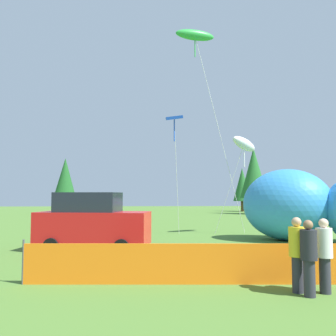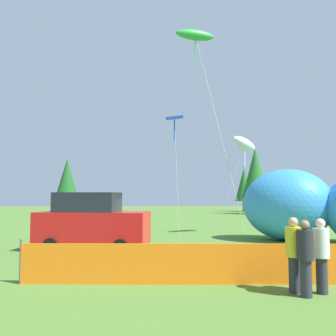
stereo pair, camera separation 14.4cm
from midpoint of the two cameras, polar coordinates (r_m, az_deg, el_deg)
name	(u,v)px [view 2 (the right image)]	position (r m, az deg, el deg)	size (l,w,h in m)	color
ground_plane	(205,255)	(13.95, 5.96, -13.07)	(120.00, 120.00, 0.00)	#4C752D
parked_car	(92,222)	(15.14, -11.29, -8.14)	(4.57, 2.51, 2.27)	red
folding_chair	(334,243)	(14.37, 24.24, -10.34)	(0.74, 0.74, 0.92)	black
inflatable_cat	(311,208)	(18.82, 21.15, -5.66)	(6.93, 5.74, 3.42)	#338CD8
safety_fence	(214,264)	(9.48, 7.42, -14.30)	(9.49, 0.73, 1.08)	orange
spectator_in_yellow_shirt	(294,251)	(9.04, 19.07, -11.92)	(0.36, 0.36, 1.67)	#2D2D38
spectator_in_black_shirt	(321,252)	(9.18, 22.74, -11.79)	(0.36, 0.36, 1.65)	#2D2D38
spectator_in_grey_shirt	(305,255)	(8.76, 20.66, -12.28)	(0.36, 0.36, 1.63)	#2D2D38
kite_white_ghost	(244,144)	(21.50, 11.75, 3.58)	(2.65, 1.96, 5.58)	silver
kite_green_fish	(195,36)	(23.03, 4.39, 19.43)	(4.09, 1.20, 11.78)	silver
kite_blue_box	(174,120)	(20.63, 1.20, 7.37)	(0.93, 1.39, 6.62)	silver
horizon_tree_east	(67,179)	(46.57, -15.06, -1.68)	(2.77, 2.77, 6.61)	brown
horizon_tree_west	(244,185)	(50.94, 11.60, -2.50)	(2.43, 2.43, 5.79)	brown
horizon_tree_mid	(256,173)	(44.24, 13.28, -0.78)	(3.20, 3.20, 7.63)	brown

